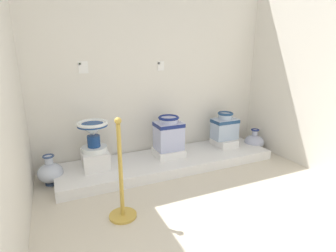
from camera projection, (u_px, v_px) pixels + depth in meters
ground_plane at (239, 232)px, 2.38m from camera, size 5.45×5.54×0.02m
wall_back at (156, 62)px, 3.75m from camera, size 3.65×0.06×2.82m
wall_right at (332, 64)px, 3.21m from camera, size 0.06×2.94×2.82m
display_platform at (169, 161)px, 3.72m from camera, size 2.99×0.81×0.13m
plinth_block_central_ornate at (95, 159)px, 3.35m from camera, size 0.32×0.39×0.22m
antique_toilet_central_ornate at (93, 132)px, 3.25m from camera, size 0.38×0.38×0.38m
plinth_block_tall_cobalt at (169, 152)px, 3.74m from camera, size 0.39×0.35×0.10m
antique_toilet_tall_cobalt at (169, 132)px, 3.66m from camera, size 0.37×0.31×0.47m
plinth_block_broad_patterned at (224, 142)px, 4.16m from camera, size 0.29×0.38×0.11m
antique_toilet_broad_patterned at (225, 126)px, 4.09m from camera, size 0.38×0.25×0.42m
info_placard_first at (83, 67)px, 3.34m from camera, size 0.12×0.01×0.15m
info_placard_second at (161, 66)px, 3.76m from camera, size 0.10×0.01×0.13m
decorative_vase_corner at (50, 172)px, 3.18m from camera, size 0.30×0.30×0.37m
decorative_vase_spare at (254, 142)px, 4.29m from camera, size 0.31×0.31×0.36m
stanchion_post_near_left at (122, 190)px, 2.50m from camera, size 0.27×0.27×1.00m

